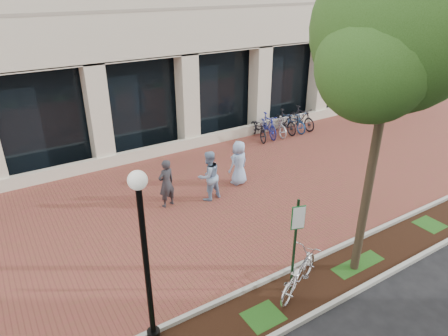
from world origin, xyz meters
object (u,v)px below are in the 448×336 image
lamppost (145,254)px  locked_bicycle (298,273)px  pedestrian_right (239,163)px  bollard (280,124)px  parking_sign (296,235)px  street_tree (394,40)px  pedestrian_mid (209,176)px  pedestrian_left (166,183)px  bike_rack_cluster (280,123)px

lamppost → locked_bicycle: size_ratio=2.11×
pedestrian_right → bollard: (4.91, 3.55, -0.41)m
parking_sign → street_tree: street_tree is taller
bollard → lamppost: bearing=-140.5°
parking_sign → pedestrian_mid: (0.57, 5.07, -0.74)m
locked_bicycle → bollard: 11.41m
pedestrian_left → pedestrian_right: 2.99m
parking_sign → bike_rack_cluster: size_ratio=0.72×
lamppost → street_tree: (5.60, -0.59, 3.60)m
parking_sign → pedestrian_mid: 5.16m
pedestrian_mid → pedestrian_right: pedestrian_mid is taller
street_tree → locked_bicycle: 5.74m
pedestrian_mid → bollard: (6.45, 3.97, -0.46)m
lamppost → bollard: (10.55, 8.68, -1.86)m
street_tree → pedestrian_left: (-2.95, 5.64, -5.05)m
parking_sign → pedestrian_mid: bearing=100.9°
locked_bicycle → pedestrian_right: bearing=-43.9°
street_tree → bike_rack_cluster: street_tree is taller
parking_sign → bollard: 11.51m
lamppost → locked_bicycle: lamppost is taller
locked_bicycle → bollard: locked_bicycle is taller
bike_rack_cluster → street_tree: bearing=-108.9°
parking_sign → bollard: size_ratio=2.96×
parking_sign → lamppost: size_ratio=0.64×
pedestrian_left → pedestrian_right: bearing=167.7°
parking_sign → pedestrian_mid: parking_sign is taller
pedestrian_right → lamppost: bearing=29.7°
lamppost → pedestrian_left: (2.65, 5.04, -1.45)m
street_tree → pedestrian_right: bearing=89.7°
pedestrian_right → bollard: size_ratio=1.95×
street_tree → bike_rack_cluster: size_ratio=2.19×
locked_bicycle → street_tree: bearing=-119.5°
lamppost → pedestrian_mid: lamppost is taller
pedestrian_mid → lamppost: bearing=40.6°
pedestrian_left → parking_sign: bearing=85.3°
pedestrian_mid → bike_rack_cluster: (6.34, 3.82, -0.36)m
locked_bicycle → pedestrian_left: pedestrian_left is taller
parking_sign → pedestrian_right: 5.94m
lamppost → locked_bicycle: (3.68, -0.43, -1.80)m
lamppost → pedestrian_right: (5.63, 5.13, -1.45)m
lamppost → bike_rack_cluster: 13.59m
street_tree → locked_bicycle: size_ratio=4.08×
street_tree → pedestrian_left: street_tree is taller
parking_sign → bike_rack_cluster: (6.90, 8.89, -1.10)m
parking_sign → locked_bicycle: 1.15m
bike_rack_cluster → locked_bicycle: bearing=-118.0°
parking_sign → locked_bicycle: (0.15, -0.06, -1.14)m
pedestrian_left → pedestrian_mid: bearing=153.1°
pedestrian_mid → bollard: 7.59m
street_tree → bollard: 11.85m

